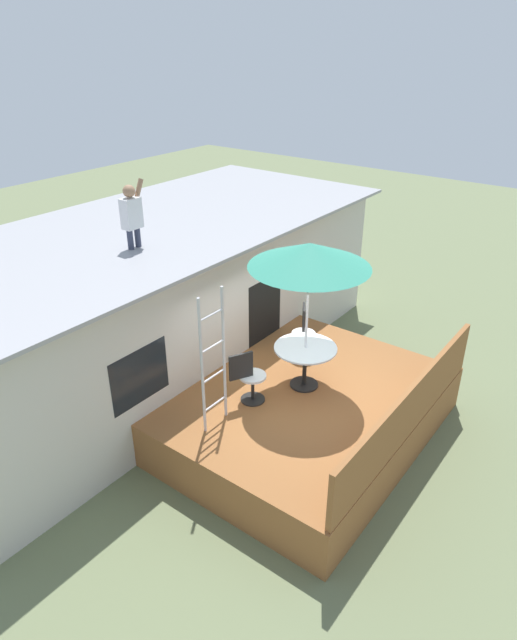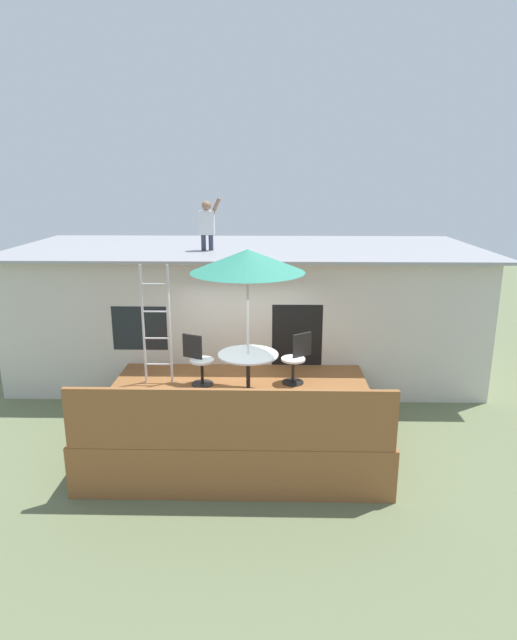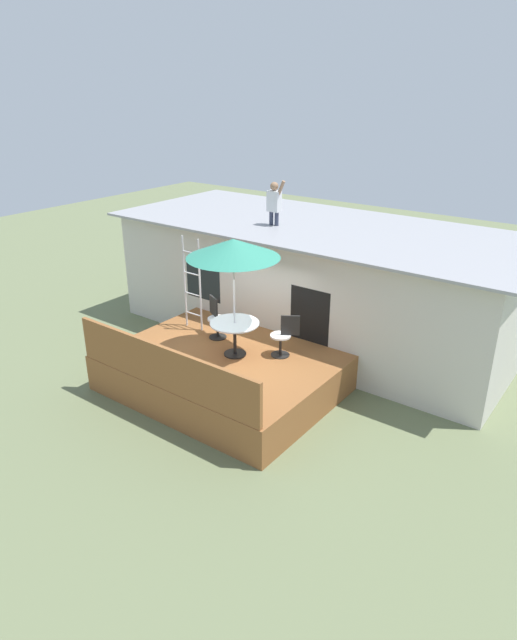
% 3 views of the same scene
% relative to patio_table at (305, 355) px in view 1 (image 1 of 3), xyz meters
% --- Properties ---
extents(ground_plane, '(40.00, 40.00, 0.00)m').
position_rel_patio_table_xyz_m(ground_plane, '(-0.17, -0.09, -1.39)').
color(ground_plane, '#66704C').
extents(house, '(10.50, 4.50, 2.94)m').
position_rel_patio_table_xyz_m(house, '(-0.17, 3.51, 0.09)').
color(house, beige).
rests_on(house, ground).
extents(deck, '(4.68, 3.78, 0.80)m').
position_rel_patio_table_xyz_m(deck, '(-0.17, -0.09, -0.99)').
color(deck, brown).
rests_on(deck, ground).
extents(deck_railing, '(4.58, 0.08, 0.90)m').
position_rel_patio_table_xyz_m(deck_railing, '(-0.17, -1.93, -0.14)').
color(deck_railing, brown).
rests_on(deck_railing, deck).
extents(patio_table, '(1.04, 1.04, 0.74)m').
position_rel_patio_table_xyz_m(patio_table, '(0.00, 0.00, 0.00)').
color(patio_table, black).
rests_on(patio_table, deck).
extents(patio_umbrella, '(1.90, 1.90, 2.54)m').
position_rel_patio_table_xyz_m(patio_umbrella, '(-0.00, -0.00, 1.76)').
color(patio_umbrella, silver).
rests_on(patio_umbrella, deck).
extents(step_ladder, '(0.52, 0.04, 2.20)m').
position_rel_patio_table_xyz_m(step_ladder, '(-1.67, 0.53, 0.51)').
color(step_ladder, silver).
rests_on(step_ladder, deck).
extents(person_figure, '(0.47, 0.20, 1.11)m').
position_rel_patio_table_xyz_m(person_figure, '(-0.98, 2.81, 2.16)').
color(person_figure, '#33384C').
rests_on(person_figure, house).
extents(patio_chair_left, '(0.59, 0.44, 0.92)m').
position_rel_patio_table_xyz_m(patio_chair_left, '(-0.92, 0.47, -0.13)').
color(patio_chair_left, black).
rests_on(patio_chair_left, deck).
extents(patio_chair_right, '(0.56, 0.46, 0.92)m').
position_rel_patio_table_xyz_m(patio_chair_right, '(0.86, 0.59, -0.13)').
color(patio_chair_right, black).
rests_on(patio_chair_right, deck).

